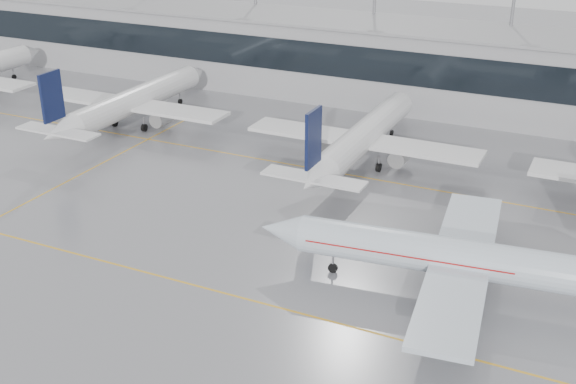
% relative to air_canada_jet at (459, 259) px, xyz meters
% --- Properties ---
extents(ground, '(320.00, 320.00, 0.00)m').
position_rel_air_canada_jet_xyz_m(ground, '(-17.82, -8.71, -3.47)').
color(ground, gray).
rests_on(ground, ground).
extents(taxi_line_main, '(120.00, 0.25, 0.01)m').
position_rel_air_canada_jet_xyz_m(taxi_line_main, '(-17.82, -8.71, -3.47)').
color(taxi_line_main, gold).
rests_on(taxi_line_main, ground).
extents(taxi_line_north, '(120.00, 0.25, 0.01)m').
position_rel_air_canada_jet_xyz_m(taxi_line_north, '(-17.82, 21.29, -3.47)').
color(taxi_line_north, gold).
rests_on(taxi_line_north, ground).
extents(taxi_line_cross, '(0.25, 60.00, 0.01)m').
position_rel_air_canada_jet_xyz_m(taxi_line_cross, '(-47.82, 6.29, -3.47)').
color(taxi_line_cross, gold).
rests_on(taxi_line_cross, ground).
extents(terminal, '(180.00, 15.00, 12.00)m').
position_rel_air_canada_jet_xyz_m(terminal, '(-17.82, 53.29, 2.53)').
color(terminal, '#97979A').
rests_on(terminal, ground).
extents(terminal_glass, '(180.00, 0.20, 5.00)m').
position_rel_air_canada_jet_xyz_m(terminal_glass, '(-17.82, 45.74, 4.03)').
color(terminal_glass, black).
rests_on(terminal_glass, ground).
extents(terminal_roof, '(182.00, 16.00, 0.40)m').
position_rel_air_canada_jet_xyz_m(terminal_roof, '(-17.82, 53.29, 8.73)').
color(terminal_roof, gray).
rests_on(terminal_roof, ground).
extents(light_masts, '(156.40, 1.00, 22.60)m').
position_rel_air_canada_jet_xyz_m(light_masts, '(-17.82, 59.29, 9.87)').
color(light_masts, gray).
rests_on(light_masts, ground).
extents(air_canada_jet, '(35.45, 28.23, 11.00)m').
position_rel_air_canada_jet_xyz_m(air_canada_jet, '(0.00, 0.00, 0.00)').
color(air_canada_jet, silver).
rests_on(air_canada_jet, ground).
extents(parked_jet_b, '(29.64, 36.96, 11.72)m').
position_rel_air_canada_jet_xyz_m(parked_jet_b, '(-52.82, 24.98, 0.24)').
color(parked_jet_b, silver).
rests_on(parked_jet_b, ground).
extents(parked_jet_c, '(29.64, 36.96, 11.72)m').
position_rel_air_canada_jet_xyz_m(parked_jet_c, '(-17.82, 24.98, 0.24)').
color(parked_jet_c, silver).
rests_on(parked_jet_c, ground).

